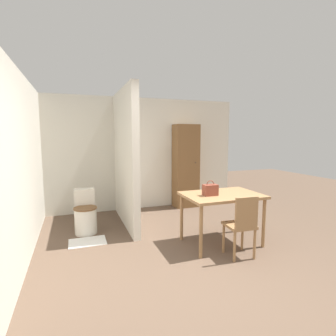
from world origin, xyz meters
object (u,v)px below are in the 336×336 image
at_px(handbag, 210,190).
at_px(wooden_cabinet, 186,166).
at_px(dining_table, 222,199).
at_px(wooden_chair, 242,224).
at_px(toilet, 85,215).

height_order(handbag, wooden_cabinet, wooden_cabinet).
relative_size(dining_table, wooden_chair, 1.33).
xyz_separation_m(dining_table, wooden_cabinet, (0.35, 2.17, 0.26)).
xyz_separation_m(wooden_chair, wooden_cabinet, (0.35, 2.69, 0.48)).
height_order(dining_table, handbag, handbag).
distance_m(toilet, wooden_cabinet, 2.58).
height_order(toilet, handbag, handbag).
bearing_deg(dining_table, handbag, -173.88).
height_order(wooden_chair, handbag, handbag).
bearing_deg(toilet, wooden_cabinet, 22.58).
height_order(dining_table, toilet, dining_table).
height_order(toilet, wooden_cabinet, wooden_cabinet).
distance_m(dining_table, wooden_cabinet, 2.22).
distance_m(dining_table, handbag, 0.28).
bearing_deg(wooden_cabinet, handbag, -104.49).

